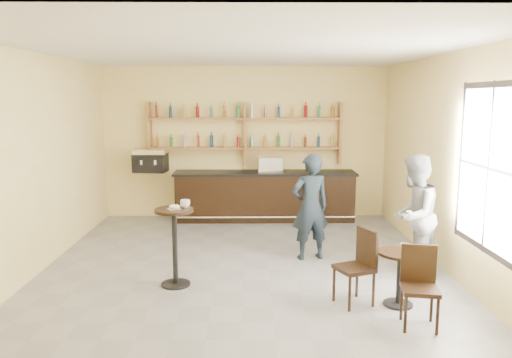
{
  "coord_description": "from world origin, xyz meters",
  "views": [
    {
      "loc": [
        0.1,
        -7.14,
        2.54
      ],
      "look_at": [
        0.2,
        0.8,
        1.25
      ],
      "focal_mm": 35.0,
      "sensor_mm": 36.0,
      "label": 1
    }
  ],
  "objects_px": {
    "man_main": "(310,207)",
    "cafe_table": "(399,279)",
    "chair_west": "(354,268)",
    "patron_second": "(414,215)",
    "espresso_machine": "(150,161)",
    "chair_south": "(420,288)",
    "bar_counter": "(265,196)",
    "pedestal_table": "(175,247)",
    "pastry_case": "(270,165)"
  },
  "relations": [
    {
      "from": "man_main",
      "to": "cafe_table",
      "type": "bearing_deg",
      "value": 100.95
    },
    {
      "from": "chair_west",
      "to": "patron_second",
      "type": "xyz_separation_m",
      "value": [
        1.06,
        1.05,
        0.41
      ]
    },
    {
      "from": "espresso_machine",
      "to": "chair_south",
      "type": "bearing_deg",
      "value": -44.9
    },
    {
      "from": "bar_counter",
      "to": "chair_south",
      "type": "relative_size",
      "value": 4.17
    },
    {
      "from": "bar_counter",
      "to": "patron_second",
      "type": "xyz_separation_m",
      "value": [
        2.03,
        -3.36,
        0.37
      ]
    },
    {
      "from": "cafe_table",
      "to": "chair_west",
      "type": "distance_m",
      "value": 0.57
    },
    {
      "from": "cafe_table",
      "to": "patron_second",
      "type": "bearing_deg",
      "value": 65.12
    },
    {
      "from": "pedestal_table",
      "to": "man_main",
      "type": "distance_m",
      "value": 2.3
    },
    {
      "from": "espresso_machine",
      "to": "man_main",
      "type": "xyz_separation_m",
      "value": [
        3.02,
        -2.61,
        -0.42
      ]
    },
    {
      "from": "chair_west",
      "to": "man_main",
      "type": "bearing_deg",
      "value": 167.6
    },
    {
      "from": "espresso_machine",
      "to": "patron_second",
      "type": "bearing_deg",
      "value": -30.18
    },
    {
      "from": "chair_west",
      "to": "patron_second",
      "type": "distance_m",
      "value": 1.55
    },
    {
      "from": "pastry_case",
      "to": "chair_south",
      "type": "distance_m",
      "value": 5.31
    },
    {
      "from": "pastry_case",
      "to": "chair_west",
      "type": "height_order",
      "value": "pastry_case"
    },
    {
      "from": "bar_counter",
      "to": "pastry_case",
      "type": "xyz_separation_m",
      "value": [
        0.12,
        0.0,
        0.66
      ]
    },
    {
      "from": "chair_south",
      "to": "cafe_table",
      "type": "bearing_deg",
      "value": 104.21
    },
    {
      "from": "pedestal_table",
      "to": "cafe_table",
      "type": "height_order",
      "value": "pedestal_table"
    },
    {
      "from": "chair_south",
      "to": "chair_west",
      "type": "bearing_deg",
      "value": 142.16
    },
    {
      "from": "bar_counter",
      "to": "patron_second",
      "type": "distance_m",
      "value": 3.94
    },
    {
      "from": "pastry_case",
      "to": "patron_second",
      "type": "xyz_separation_m",
      "value": [
        1.92,
        -3.36,
        -0.3
      ]
    },
    {
      "from": "pastry_case",
      "to": "pedestal_table",
      "type": "distance_m",
      "value": 4.07
    },
    {
      "from": "pedestal_table",
      "to": "espresso_machine",
      "type": "bearing_deg",
      "value": 105.55
    },
    {
      "from": "bar_counter",
      "to": "chair_west",
      "type": "xyz_separation_m",
      "value": [
        0.97,
        -4.41,
        -0.04
      ]
    },
    {
      "from": "pastry_case",
      "to": "chair_west",
      "type": "bearing_deg",
      "value": -73.5
    },
    {
      "from": "bar_counter",
      "to": "pedestal_table",
      "type": "xyz_separation_m",
      "value": [
        -1.33,
        -3.75,
        0.02
      ]
    },
    {
      "from": "chair_west",
      "to": "chair_south",
      "type": "height_order",
      "value": "chair_west"
    },
    {
      "from": "espresso_machine",
      "to": "patron_second",
      "type": "xyz_separation_m",
      "value": [
        4.41,
        -3.36,
        -0.38
      ]
    },
    {
      "from": "chair_west",
      "to": "chair_south",
      "type": "bearing_deg",
      "value": 19.78
    },
    {
      "from": "pedestal_table",
      "to": "cafe_table",
      "type": "xyz_separation_m",
      "value": [
        2.86,
        -0.71,
        -0.19
      ]
    },
    {
      "from": "bar_counter",
      "to": "espresso_machine",
      "type": "distance_m",
      "value": 2.49
    },
    {
      "from": "man_main",
      "to": "chair_south",
      "type": "xyz_separation_m",
      "value": [
        0.93,
        -2.45,
        -0.39
      ]
    },
    {
      "from": "bar_counter",
      "to": "chair_south",
      "type": "height_order",
      "value": "bar_counter"
    },
    {
      "from": "chair_west",
      "to": "patron_second",
      "type": "bearing_deg",
      "value": 111.78
    },
    {
      "from": "pastry_case",
      "to": "pedestal_table",
      "type": "height_order",
      "value": "pastry_case"
    },
    {
      "from": "pastry_case",
      "to": "patron_second",
      "type": "bearing_deg",
      "value": -54.78
    },
    {
      "from": "bar_counter",
      "to": "cafe_table",
      "type": "xyz_separation_m",
      "value": [
        1.52,
        -4.46,
        -0.17
      ]
    },
    {
      "from": "cafe_table",
      "to": "patron_second",
      "type": "relative_size",
      "value": 0.39
    },
    {
      "from": "espresso_machine",
      "to": "chair_west",
      "type": "distance_m",
      "value": 5.59
    },
    {
      "from": "bar_counter",
      "to": "patron_second",
      "type": "relative_size",
      "value": 2.15
    },
    {
      "from": "bar_counter",
      "to": "man_main",
      "type": "height_order",
      "value": "man_main"
    },
    {
      "from": "espresso_machine",
      "to": "pastry_case",
      "type": "distance_m",
      "value": 2.49
    },
    {
      "from": "pedestal_table",
      "to": "chair_west",
      "type": "bearing_deg",
      "value": -15.89
    },
    {
      "from": "pedestal_table",
      "to": "man_main",
      "type": "height_order",
      "value": "man_main"
    },
    {
      "from": "man_main",
      "to": "chair_south",
      "type": "height_order",
      "value": "man_main"
    },
    {
      "from": "patron_second",
      "to": "pastry_case",
      "type": "bearing_deg",
      "value": -115.46
    },
    {
      "from": "pedestal_table",
      "to": "man_main",
      "type": "relative_size",
      "value": 0.64
    },
    {
      "from": "bar_counter",
      "to": "chair_west",
      "type": "relative_size",
      "value": 4.01
    },
    {
      "from": "pastry_case",
      "to": "patron_second",
      "type": "distance_m",
      "value": 3.88
    },
    {
      "from": "patron_second",
      "to": "chair_south",
      "type": "bearing_deg",
      "value": 19.68
    },
    {
      "from": "pedestal_table",
      "to": "chair_south",
      "type": "bearing_deg",
      "value": -24.21
    }
  ]
}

